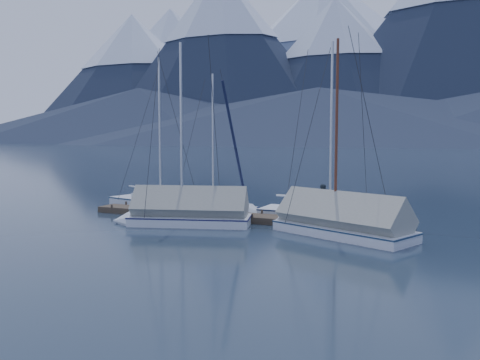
{
  "coord_description": "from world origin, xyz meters",
  "views": [
    {
      "loc": [
        10.97,
        -22.88,
        4.57
      ],
      "look_at": [
        0.0,
        2.0,
        2.2
      ],
      "focal_mm": 38.0,
      "sensor_mm": 36.0,
      "label": 1
    }
  ],
  "objects_px": {
    "sailboat_open_mid": "(220,211)",
    "sailboat_open_right": "(340,217)",
    "sailboat_open_left": "(167,205)",
    "sailboat_covered_far": "(179,215)",
    "person": "(324,202)",
    "sailboat_covered_near": "(332,224)"
  },
  "relations": [
    {
      "from": "sailboat_open_mid",
      "to": "sailboat_covered_far",
      "type": "relative_size",
      "value": 0.89
    },
    {
      "from": "sailboat_open_right",
      "to": "sailboat_covered_far",
      "type": "bearing_deg",
      "value": -147.14
    },
    {
      "from": "sailboat_covered_far",
      "to": "person",
      "type": "distance_m",
      "value": 7.43
    },
    {
      "from": "sailboat_open_mid",
      "to": "sailboat_open_right",
      "type": "distance_m",
      "value": 7.06
    },
    {
      "from": "sailboat_open_mid",
      "to": "sailboat_covered_far",
      "type": "height_order",
      "value": "sailboat_covered_far"
    },
    {
      "from": "sailboat_covered_far",
      "to": "person",
      "type": "height_order",
      "value": "sailboat_covered_far"
    },
    {
      "from": "sailboat_open_left",
      "to": "sailboat_open_right",
      "type": "height_order",
      "value": "sailboat_open_right"
    },
    {
      "from": "sailboat_open_right",
      "to": "sailboat_covered_far",
      "type": "xyz_separation_m",
      "value": [
        -7.28,
        -4.7,
        0.31
      ]
    },
    {
      "from": "sailboat_open_mid",
      "to": "sailboat_open_right",
      "type": "xyz_separation_m",
      "value": [
        7.04,
        0.43,
        0.03
      ]
    },
    {
      "from": "sailboat_open_mid",
      "to": "person",
      "type": "relative_size",
      "value": 5.06
    },
    {
      "from": "sailboat_covered_near",
      "to": "person",
      "type": "xyz_separation_m",
      "value": [
        -0.97,
        2.15,
        0.74
      ]
    },
    {
      "from": "sailboat_open_left",
      "to": "sailboat_covered_far",
      "type": "bearing_deg",
      "value": -52.13
    },
    {
      "from": "sailboat_covered_near",
      "to": "sailboat_covered_far",
      "type": "xyz_separation_m",
      "value": [
        -7.83,
        -0.6,
        0.0
      ]
    },
    {
      "from": "sailboat_covered_far",
      "to": "sailboat_open_right",
      "type": "bearing_deg",
      "value": 32.86
    },
    {
      "from": "sailboat_open_right",
      "to": "sailboat_covered_near",
      "type": "distance_m",
      "value": 4.15
    },
    {
      "from": "sailboat_open_left",
      "to": "person",
      "type": "xyz_separation_m",
      "value": [
        10.76,
        -2.26,
        1.05
      ]
    },
    {
      "from": "sailboat_open_left",
      "to": "sailboat_covered_far",
      "type": "relative_size",
      "value": 1.03
    },
    {
      "from": "sailboat_open_right",
      "to": "sailboat_covered_far",
      "type": "relative_size",
      "value": 1.04
    },
    {
      "from": "sailboat_covered_far",
      "to": "person",
      "type": "bearing_deg",
      "value": 21.84
    },
    {
      "from": "sailboat_open_right",
      "to": "sailboat_covered_near",
      "type": "bearing_deg",
      "value": -82.39
    },
    {
      "from": "sailboat_open_left",
      "to": "sailboat_open_right",
      "type": "bearing_deg",
      "value": -1.56
    },
    {
      "from": "sailboat_open_mid",
      "to": "sailboat_open_right",
      "type": "bearing_deg",
      "value": 3.53
    }
  ]
}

